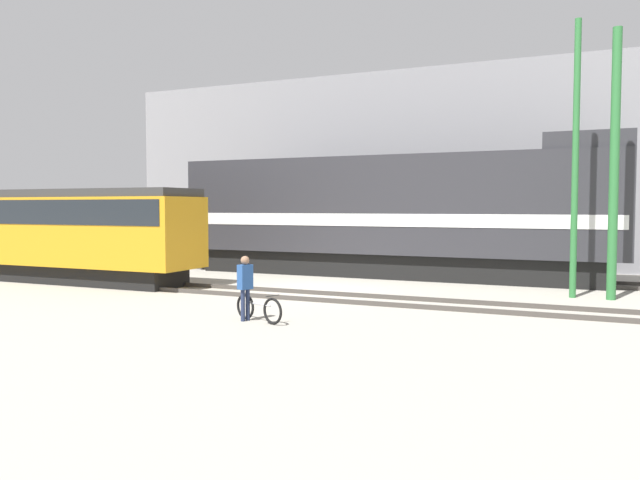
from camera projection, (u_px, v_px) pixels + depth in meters
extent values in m
plane|color=#9E998C|center=(309.00, 291.00, 21.52)|extent=(120.00, 120.00, 0.00)
cube|color=#47423D|center=(280.00, 297.00, 19.56)|extent=(60.00, 0.07, 0.14)
cube|color=#47423D|center=(300.00, 292.00, 20.87)|extent=(60.00, 0.07, 0.14)
cube|color=#47423D|center=(357.00, 275.00, 25.87)|extent=(60.00, 0.07, 0.14)
cube|color=#47423D|center=(369.00, 272.00, 27.18)|extent=(60.00, 0.07, 0.14)
cube|color=gray|center=(413.00, 171.00, 33.36)|extent=(30.79, 6.00, 9.61)
cube|color=black|center=(390.00, 264.00, 26.02)|extent=(16.65, 2.55, 1.00)
cube|color=#2D2D33|center=(390.00, 205.00, 25.89)|extent=(18.10, 3.00, 3.95)
cube|color=white|center=(390.00, 219.00, 25.92)|extent=(17.74, 3.04, 0.50)
cube|color=#2D2D33|center=(589.00, 143.00, 22.70)|extent=(3.00, 2.85, 0.60)
cube|color=black|center=(69.00, 273.00, 24.08)|extent=(9.82, 2.00, 0.70)
cube|color=orange|center=(68.00, 231.00, 24.00)|extent=(11.16, 2.50, 2.56)
cube|color=#1E2328|center=(68.00, 212.00, 23.96)|extent=(10.71, 2.54, 0.90)
cube|color=#333333|center=(67.00, 194.00, 23.92)|extent=(10.93, 2.38, 0.30)
torus|color=black|center=(273.00, 311.00, 15.39)|extent=(0.65, 0.29, 0.67)
torus|color=black|center=(245.00, 306.00, 16.12)|extent=(0.65, 0.29, 0.67)
cylinder|color=#A5A5AD|center=(259.00, 304.00, 15.74)|extent=(0.86, 0.34, 0.04)
cylinder|color=#A5A5AD|center=(249.00, 301.00, 16.00)|extent=(0.03, 0.03, 0.30)
cylinder|color=#262626|center=(273.00, 296.00, 15.37)|extent=(0.17, 0.42, 0.02)
cylinder|color=#232D4C|center=(248.00, 305.00, 15.95)|extent=(0.11, 0.11, 0.81)
cylinder|color=#232D4C|center=(243.00, 305.00, 15.83)|extent=(0.11, 0.11, 0.81)
cube|color=#264C8C|center=(245.00, 277.00, 15.85)|extent=(0.33, 0.41, 0.63)
sphere|color=#8C664C|center=(245.00, 260.00, 15.83)|extent=(0.22, 0.22, 0.22)
cylinder|color=#2D7238|center=(575.00, 160.00, 19.72)|extent=(0.20, 0.20, 8.80)
cylinder|color=#2D7238|center=(614.00, 165.00, 19.28)|extent=(0.28, 0.28, 8.41)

